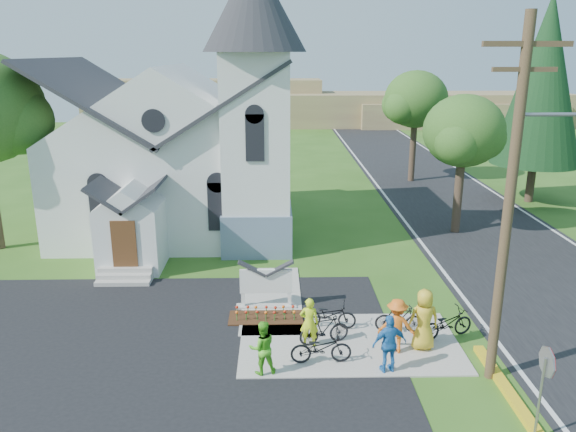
{
  "coord_description": "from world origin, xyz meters",
  "views": [
    {
      "loc": [
        -0.84,
        -15.59,
        9.02
      ],
      "look_at": [
        -0.37,
        5.0,
        2.97
      ],
      "focal_mm": 35.0,
      "sensor_mm": 36.0,
      "label": 1
    }
  ],
  "objects_px": {
    "cyclist_4": "(424,319)",
    "church_sign": "(266,282)",
    "cyclist_3": "(397,326)",
    "bike_4": "(447,323)",
    "utility_pole": "(512,195)",
    "bike_1": "(324,329)",
    "cyclist_2": "(389,344)",
    "bike_3": "(399,319)",
    "stop_sign": "(545,374)",
    "cyclist_1": "(262,348)",
    "cyclist_0": "(309,322)",
    "bike_2": "(329,315)",
    "bike_0": "(321,348)"
  },
  "relations": [
    {
      "from": "cyclist_0",
      "to": "bike_0",
      "type": "height_order",
      "value": "cyclist_0"
    },
    {
      "from": "church_sign",
      "to": "cyclist_1",
      "type": "distance_m",
      "value": 4.4
    },
    {
      "from": "cyclist_1",
      "to": "cyclist_2",
      "type": "height_order",
      "value": "cyclist_2"
    },
    {
      "from": "bike_1",
      "to": "bike_0",
      "type": "bearing_deg",
      "value": 155.68
    },
    {
      "from": "stop_sign",
      "to": "bike_4",
      "type": "height_order",
      "value": "stop_sign"
    },
    {
      "from": "utility_pole",
      "to": "cyclist_3",
      "type": "bearing_deg",
      "value": 150.47
    },
    {
      "from": "bike_1",
      "to": "cyclist_3",
      "type": "xyz_separation_m",
      "value": [
        2.18,
        -0.52,
        0.38
      ]
    },
    {
      "from": "stop_sign",
      "to": "bike_3",
      "type": "relative_size",
      "value": 1.55
    },
    {
      "from": "cyclist_3",
      "to": "bike_1",
      "type": "bearing_deg",
      "value": -4.16
    },
    {
      "from": "utility_pole",
      "to": "bike_3",
      "type": "relative_size",
      "value": 6.24
    },
    {
      "from": "bike_1",
      "to": "cyclist_2",
      "type": "distance_m",
      "value": 2.42
    },
    {
      "from": "utility_pole",
      "to": "cyclist_1",
      "type": "height_order",
      "value": "utility_pole"
    },
    {
      "from": "bike_2",
      "to": "cyclist_0",
      "type": "bearing_deg",
      "value": 156.45
    },
    {
      "from": "utility_pole",
      "to": "cyclist_4",
      "type": "xyz_separation_m",
      "value": [
        -1.63,
        1.59,
        -4.37
      ]
    },
    {
      "from": "cyclist_2",
      "to": "bike_4",
      "type": "distance_m",
      "value": 3.03
    },
    {
      "from": "utility_pole",
      "to": "bike_3",
      "type": "distance_m",
      "value": 5.94
    },
    {
      "from": "stop_sign",
      "to": "cyclist_1",
      "type": "height_order",
      "value": "stop_sign"
    },
    {
      "from": "cyclist_4",
      "to": "cyclist_2",
      "type": "bearing_deg",
      "value": 40.77
    },
    {
      "from": "cyclist_1",
      "to": "cyclist_4",
      "type": "height_order",
      "value": "cyclist_4"
    },
    {
      "from": "utility_pole",
      "to": "cyclist_0",
      "type": "bearing_deg",
      "value": 160.58
    },
    {
      "from": "bike_2",
      "to": "stop_sign",
      "type": "bearing_deg",
      "value": -133.28
    },
    {
      "from": "bike_1",
      "to": "cyclist_4",
      "type": "xyz_separation_m",
      "value": [
        3.06,
        -0.35,
        0.49
      ]
    },
    {
      "from": "cyclist_0",
      "to": "bike_1",
      "type": "xyz_separation_m",
      "value": [
        0.49,
        0.12,
        -0.32
      ]
    },
    {
      "from": "cyclist_3",
      "to": "bike_3",
      "type": "height_order",
      "value": "cyclist_3"
    },
    {
      "from": "bike_3",
      "to": "cyclist_3",
      "type": "bearing_deg",
      "value": 168.49
    },
    {
      "from": "cyclist_1",
      "to": "bike_4",
      "type": "height_order",
      "value": "cyclist_1"
    },
    {
      "from": "bike_0",
      "to": "bike_3",
      "type": "xyz_separation_m",
      "value": [
        2.74,
        1.83,
        0.0
      ]
    },
    {
      "from": "church_sign",
      "to": "bike_1",
      "type": "distance_m",
      "value": 3.37
    },
    {
      "from": "cyclist_1",
      "to": "bike_1",
      "type": "xyz_separation_m",
      "value": [
        1.93,
        1.64,
        -0.31
      ]
    },
    {
      "from": "bike_4",
      "to": "cyclist_0",
      "type": "bearing_deg",
      "value": 75.65
    },
    {
      "from": "utility_pole",
      "to": "bike_4",
      "type": "height_order",
      "value": "utility_pole"
    },
    {
      "from": "church_sign",
      "to": "stop_sign",
      "type": "distance_m",
      "value": 9.97
    },
    {
      "from": "cyclist_0",
      "to": "cyclist_2",
      "type": "bearing_deg",
      "value": 151.22
    },
    {
      "from": "cyclist_0",
      "to": "bike_3",
      "type": "bearing_deg",
      "value": -159.26
    },
    {
      "from": "cyclist_2",
      "to": "bike_0",
      "type": "bearing_deg",
      "value": -26.83
    },
    {
      "from": "stop_sign",
      "to": "church_sign",
      "type": "bearing_deg",
      "value": 131.88
    },
    {
      "from": "stop_sign",
      "to": "cyclist_2",
      "type": "bearing_deg",
      "value": 135.15
    },
    {
      "from": "bike_1",
      "to": "church_sign",
      "type": "bearing_deg",
      "value": 19.46
    },
    {
      "from": "cyclist_4",
      "to": "church_sign",
      "type": "bearing_deg",
      "value": -35.84
    },
    {
      "from": "cyclist_2",
      "to": "cyclist_4",
      "type": "bearing_deg",
      "value": -147.36
    },
    {
      "from": "bike_0",
      "to": "bike_1",
      "type": "relative_size",
      "value": 1.11
    },
    {
      "from": "cyclist_1",
      "to": "bike_3",
      "type": "relative_size",
      "value": 1.01
    },
    {
      "from": "cyclist_3",
      "to": "bike_4",
      "type": "bearing_deg",
      "value": -146.19
    },
    {
      "from": "cyclist_0",
      "to": "cyclist_4",
      "type": "relative_size",
      "value": 0.83
    },
    {
      "from": "church_sign",
      "to": "bike_4",
      "type": "xyz_separation_m",
      "value": [
        5.9,
        -2.45,
        -0.48
      ]
    },
    {
      "from": "church_sign",
      "to": "cyclist_4",
      "type": "relative_size",
      "value": 1.11
    },
    {
      "from": "church_sign",
      "to": "bike_1",
      "type": "height_order",
      "value": "church_sign"
    },
    {
      "from": "utility_pole",
      "to": "bike_4",
      "type": "xyz_separation_m",
      "value": [
        -0.66,
        2.25,
        -4.86
      ]
    },
    {
      "from": "cyclist_0",
      "to": "bike_1",
      "type": "height_order",
      "value": "cyclist_0"
    },
    {
      "from": "cyclist_0",
      "to": "bike_2",
      "type": "bearing_deg",
      "value": -116.57
    }
  ]
}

